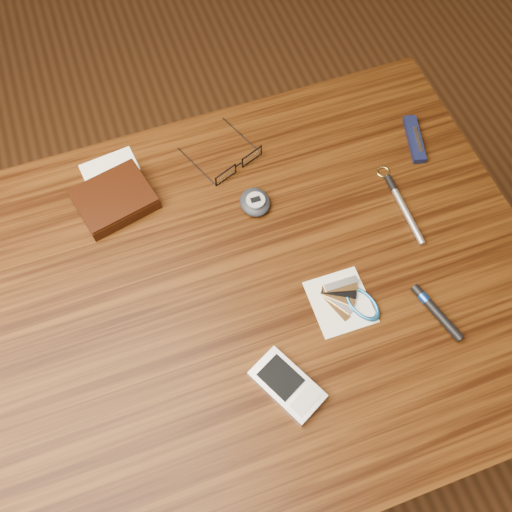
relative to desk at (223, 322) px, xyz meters
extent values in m
plane|color=#472814|center=(0.00, 0.00, -0.65)|extent=(3.80, 3.80, 0.00)
cube|color=#391D09|center=(0.00, 0.00, 0.08)|extent=(1.00, 0.70, 0.03)
cylinder|color=#4C2814|center=(0.45, -0.30, -0.29)|extent=(0.05, 0.05, 0.71)
cylinder|color=#4C2814|center=(0.45, 0.30, -0.29)|extent=(0.05, 0.05, 0.71)
cube|color=black|center=(-0.11, 0.22, 0.11)|extent=(0.14, 0.12, 0.02)
cube|color=black|center=(-0.11, 0.22, 0.13)|extent=(0.14, 0.12, 0.00)
cube|color=white|center=(-0.10, 0.29, 0.10)|extent=(0.10, 0.06, 0.00)
cube|color=black|center=(0.08, 0.20, 0.11)|extent=(0.04, 0.02, 0.02)
cube|color=white|center=(0.08, 0.20, 0.11)|extent=(0.04, 0.02, 0.02)
cylinder|color=black|center=(0.04, 0.24, 0.10)|extent=(0.04, 0.10, 0.00)
cube|color=black|center=(0.13, 0.22, 0.11)|extent=(0.04, 0.02, 0.02)
cube|color=white|center=(0.13, 0.22, 0.11)|extent=(0.04, 0.02, 0.02)
cylinder|color=black|center=(0.13, 0.28, 0.10)|extent=(0.04, 0.10, 0.00)
cube|color=black|center=(0.10, 0.21, 0.12)|extent=(0.01, 0.01, 0.00)
torus|color=#D1C46B|center=(0.33, 0.13, 0.10)|extent=(0.03, 0.03, 0.00)
cube|color=silver|center=(0.05, -0.16, 0.11)|extent=(0.09, 0.12, 0.01)
cube|color=black|center=(0.04, -0.15, 0.12)|extent=(0.06, 0.07, 0.00)
cube|color=#B1B2B9|center=(0.06, -0.19, 0.12)|extent=(0.05, 0.04, 0.00)
ellipsoid|color=#20222A|center=(0.11, 0.14, 0.11)|extent=(0.05, 0.06, 0.02)
cylinder|color=#92949A|center=(0.11, 0.13, 0.12)|extent=(0.03, 0.03, 0.00)
cube|color=black|center=(0.11, 0.13, 0.12)|extent=(0.02, 0.01, 0.00)
cube|color=white|center=(0.17, -0.07, 0.10)|extent=(0.09, 0.10, 0.00)
torus|color=#206FB7|center=(0.20, -0.08, 0.11)|extent=(0.07, 0.07, 0.01)
cube|color=olive|center=(0.16, -0.07, 0.10)|extent=(0.03, 0.05, 0.00)
cube|color=silver|center=(0.16, -0.07, 0.11)|extent=(0.04, 0.05, 0.00)
cube|color=olive|center=(0.17, -0.06, 0.11)|extent=(0.05, 0.04, 0.00)
cube|color=black|center=(0.17, -0.06, 0.11)|extent=(0.05, 0.04, 0.00)
cube|color=olive|center=(0.18, -0.05, 0.11)|extent=(0.05, 0.02, 0.00)
cube|color=silver|center=(0.18, -0.04, 0.11)|extent=(0.05, 0.01, 0.00)
cube|color=#0F1732|center=(0.41, 0.17, 0.11)|extent=(0.05, 0.10, 0.01)
cube|color=silver|center=(0.41, 0.16, 0.11)|extent=(0.02, 0.05, 0.00)
cylinder|color=silver|center=(0.33, 0.04, 0.11)|extent=(0.01, 0.14, 0.01)
cylinder|color=black|center=(0.33, 0.10, 0.11)|extent=(0.01, 0.03, 0.01)
cylinder|color=black|center=(0.29, -0.13, 0.11)|extent=(0.04, 0.10, 0.01)
cylinder|color=#1945AE|center=(0.29, -0.11, 0.11)|extent=(0.02, 0.02, 0.01)
camera|label=1|loc=(-0.06, -0.33, 0.90)|focal=40.00mm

